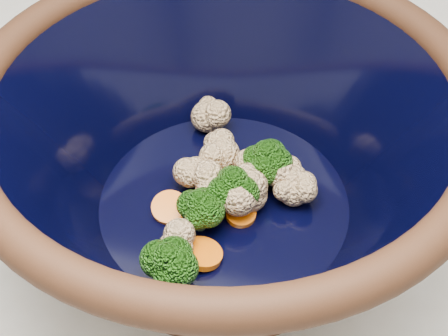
% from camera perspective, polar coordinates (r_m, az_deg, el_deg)
% --- Properties ---
extents(mixing_bowl, '(0.44, 0.44, 0.17)m').
position_cam_1_polar(mixing_bowl, '(0.50, 0.00, 1.31)').
color(mixing_bowl, black).
rests_on(mixing_bowl, counter).
extents(vegetable_pile, '(0.13, 0.21, 0.05)m').
position_cam_1_polar(vegetable_pile, '(0.52, 0.37, -1.82)').
color(vegetable_pile, '#608442').
rests_on(vegetable_pile, mixing_bowl).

